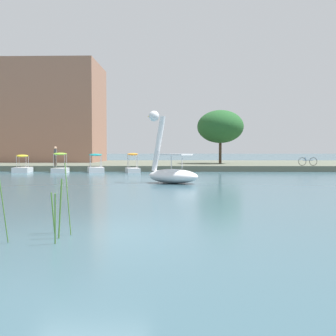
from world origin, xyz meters
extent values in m
plane|color=#385966|center=(0.00, 0.00, 0.00)|extent=(653.31, 653.31, 0.00)
cube|color=#5B6051|center=(0.00, 37.09, 0.24)|extent=(145.68, 22.37, 0.48)
ellipsoid|color=white|center=(1.66, 13.46, 0.38)|extent=(3.34, 2.89, 0.76)
cylinder|color=white|center=(0.86, 13.95, 2.13)|extent=(0.90, 0.70, 3.04)
sphere|color=white|center=(0.61, 14.11, 3.65)|extent=(0.79, 0.79, 0.58)
cone|color=yellow|center=(0.41, 14.23, 3.65)|extent=(0.51, 0.48, 0.32)
cube|color=white|center=(1.86, 13.34, 1.54)|extent=(1.74, 1.72, 0.08)
cylinder|color=silver|center=(2.15, 13.81, 1.15)|extent=(0.04, 0.04, 0.78)
cylinder|color=silver|center=(1.58, 12.87, 1.15)|extent=(0.04, 0.04, 0.78)
cube|color=white|center=(-1.67, 24.30, 0.19)|extent=(1.44, 2.13, 0.38)
ellipsoid|color=orange|center=(-1.67, 24.30, 1.48)|extent=(1.12, 1.22, 0.20)
cylinder|color=#B7B7BF|center=(-2.12, 24.62, 0.93)|extent=(0.04, 0.04, 1.11)
cylinder|color=#B7B7BF|center=(-1.43, 24.79, 0.93)|extent=(0.04, 0.04, 1.11)
cylinder|color=#B7B7BF|center=(-1.92, 23.82, 0.93)|extent=(0.04, 0.04, 1.11)
cylinder|color=#B7B7BF|center=(-1.23, 23.99, 0.93)|extent=(0.04, 0.04, 1.11)
cube|color=white|center=(-4.72, 24.53, 0.22)|extent=(1.74, 2.34, 0.43)
ellipsoid|color=teal|center=(-4.72, 24.53, 1.44)|extent=(1.33, 1.36, 0.20)
cylinder|color=#B7B7BF|center=(-5.25, 24.84, 0.93)|extent=(0.04, 0.04, 1.00)
cylinder|color=#B7B7BF|center=(-4.44, 25.08, 0.93)|extent=(0.04, 0.04, 1.00)
cylinder|color=#B7B7BF|center=(-5.01, 23.99, 0.93)|extent=(0.04, 0.04, 1.00)
cylinder|color=#B7B7BF|center=(-4.19, 24.23, 0.93)|extent=(0.04, 0.04, 1.00)
cube|color=white|center=(-7.55, 24.28, 0.19)|extent=(1.36, 2.04, 0.37)
ellipsoid|color=#8CCC38|center=(-7.55, 24.28, 1.51)|extent=(1.18, 1.32, 0.20)
cylinder|color=#B7B7BF|center=(-8.02, 24.72, 0.94)|extent=(0.04, 0.04, 1.14)
cylinder|color=#B7B7BF|center=(-7.17, 24.80, 0.94)|extent=(0.04, 0.04, 1.14)
cylinder|color=#B7B7BF|center=(-7.92, 23.75, 0.94)|extent=(0.04, 0.04, 1.14)
cylinder|color=#B7B7BF|center=(-7.07, 23.84, 0.94)|extent=(0.04, 0.04, 1.14)
cube|color=white|center=(-10.73, 24.57, 0.21)|extent=(1.46, 2.13, 0.42)
ellipsoid|color=yellow|center=(-10.73, 24.57, 1.35)|extent=(1.05, 1.07, 0.20)
cylinder|color=#B7B7BF|center=(-11.15, 24.91, 0.88)|extent=(0.04, 0.04, 0.93)
cylinder|color=#B7B7BF|center=(-10.40, 24.99, 0.88)|extent=(0.04, 0.04, 0.93)
cylinder|color=#B7B7BF|center=(-11.06, 24.14, 0.88)|extent=(0.04, 0.04, 0.93)
cylinder|color=#B7B7BF|center=(-10.31, 24.23, 0.88)|extent=(0.04, 0.04, 0.93)
cylinder|color=#423323|center=(6.33, 33.21, 2.39)|extent=(0.28, 0.28, 3.81)
ellipsoid|color=#235628|center=(6.33, 33.21, 4.24)|extent=(4.96, 5.66, 3.34)
cube|color=#47382D|center=(-8.67, 26.73, 0.90)|extent=(0.17, 0.21, 0.85)
cube|color=#4C4C51|center=(-8.67, 26.73, 1.61)|extent=(0.19, 0.23, 0.56)
sphere|color=tan|center=(-8.67, 26.73, 2.01)|extent=(0.25, 0.25, 0.25)
torus|color=black|center=(13.70, 27.00, 0.84)|extent=(0.71, 0.15, 0.71)
torus|color=black|center=(12.71, 26.85, 0.84)|extent=(0.71, 0.15, 0.71)
cube|color=#1E59A5|center=(13.20, 26.93, 0.96)|extent=(0.90, 0.17, 0.04)
cylinder|color=#1E59A5|center=(13.00, 26.90, 1.06)|extent=(0.03, 0.03, 0.30)
cube|color=#996B56|center=(-17.72, 40.52, 6.31)|extent=(20.75, 9.17, 11.65)
cylinder|color=#4C7F33|center=(-0.37, -0.88, 0.48)|extent=(0.08, 0.15, 0.95)
cylinder|color=#4C7F33|center=(-0.72, 0.13, 0.43)|extent=(0.08, 0.09, 0.86)
cylinder|color=#4C7F33|center=(-0.37, -0.02, 0.74)|extent=(0.13, 0.05, 1.47)
cylinder|color=#4C7F33|center=(-0.42, -0.39, 0.59)|extent=(0.12, 0.08, 1.17)
cylinder|color=#4C7F33|center=(-1.33, -0.89, 0.79)|extent=(0.10, 0.25, 1.56)
camera|label=1|loc=(1.84, -8.15, 1.70)|focal=43.20mm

